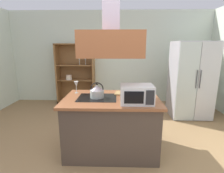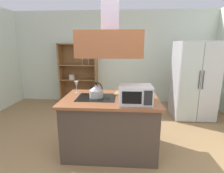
{
  "view_description": "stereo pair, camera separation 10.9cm",
  "coord_description": "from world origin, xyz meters",
  "px_view_note": "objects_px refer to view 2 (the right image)",
  "views": [
    {
      "loc": [
        0.22,
        -2.32,
        1.69
      ],
      "look_at": [
        0.13,
        0.63,
        1.0
      ],
      "focal_mm": 27.76,
      "sensor_mm": 36.0,
      "label": 1
    },
    {
      "loc": [
        0.32,
        -2.32,
        1.69
      ],
      "look_at": [
        0.13,
        0.63,
        1.0
      ],
      "focal_mm": 27.76,
      "sensor_mm": 36.0,
      "label": 2
    }
  ],
  "objects_px": {
    "cutting_board": "(125,93)",
    "wine_glass_on_counter": "(76,84)",
    "kettle": "(96,91)",
    "microwave": "(135,94)",
    "dish_cabinet": "(79,77)",
    "refrigerator": "(194,80)"
  },
  "relations": [
    {
      "from": "refrigerator",
      "to": "dish_cabinet",
      "type": "bearing_deg",
      "value": 162.02
    },
    {
      "from": "dish_cabinet",
      "to": "wine_glass_on_counter",
      "type": "xyz_separation_m",
      "value": [
        0.54,
        -2.24,
        0.27
      ]
    },
    {
      "from": "kettle",
      "to": "wine_glass_on_counter",
      "type": "xyz_separation_m",
      "value": [
        -0.39,
        0.26,
        0.05
      ]
    },
    {
      "from": "refrigerator",
      "to": "kettle",
      "type": "height_order",
      "value": "refrigerator"
    },
    {
      "from": "dish_cabinet",
      "to": "cutting_board",
      "type": "bearing_deg",
      "value": -58.82
    },
    {
      "from": "cutting_board",
      "to": "wine_glass_on_counter",
      "type": "height_order",
      "value": "wine_glass_on_counter"
    },
    {
      "from": "kettle",
      "to": "microwave",
      "type": "distance_m",
      "value": 0.64
    },
    {
      "from": "dish_cabinet",
      "to": "microwave",
      "type": "distance_m",
      "value": 3.14
    },
    {
      "from": "kettle",
      "to": "wine_glass_on_counter",
      "type": "relative_size",
      "value": 1.18
    },
    {
      "from": "refrigerator",
      "to": "microwave",
      "type": "height_order",
      "value": "refrigerator"
    },
    {
      "from": "kettle",
      "to": "microwave",
      "type": "xyz_separation_m",
      "value": [
        0.59,
        -0.24,
        0.03
      ]
    },
    {
      "from": "microwave",
      "to": "cutting_board",
      "type": "bearing_deg",
      "value": 106.44
    },
    {
      "from": "dish_cabinet",
      "to": "microwave",
      "type": "height_order",
      "value": "dish_cabinet"
    },
    {
      "from": "cutting_board",
      "to": "microwave",
      "type": "relative_size",
      "value": 0.74
    },
    {
      "from": "cutting_board",
      "to": "microwave",
      "type": "bearing_deg",
      "value": -73.56
    },
    {
      "from": "cutting_board",
      "to": "wine_glass_on_counter",
      "type": "xyz_separation_m",
      "value": [
        -0.84,
        0.03,
        0.14
      ]
    },
    {
      "from": "refrigerator",
      "to": "microwave",
      "type": "distance_m",
      "value": 2.32
    },
    {
      "from": "microwave",
      "to": "wine_glass_on_counter",
      "type": "height_order",
      "value": "microwave"
    },
    {
      "from": "cutting_board",
      "to": "microwave",
      "type": "height_order",
      "value": "microwave"
    },
    {
      "from": "wine_glass_on_counter",
      "to": "refrigerator",
      "type": "bearing_deg",
      "value": 27.14
    },
    {
      "from": "dish_cabinet",
      "to": "cutting_board",
      "type": "relative_size",
      "value": 5.2
    },
    {
      "from": "dish_cabinet",
      "to": "microwave",
      "type": "relative_size",
      "value": 3.84
    }
  ]
}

